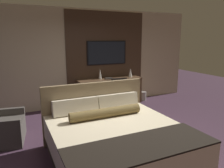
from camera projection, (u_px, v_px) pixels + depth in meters
ground_plane at (124, 140)px, 4.32m from camera, size 16.00×16.00×0.00m
wall_back_tv_panel at (86, 58)px, 6.38m from camera, size 7.20×0.09×2.80m
bed at (116, 141)px, 3.54m from camera, size 2.04×2.13×1.13m
desk at (110, 87)px, 6.58m from camera, size 1.96×0.48×0.80m
tv at (107, 53)px, 6.54m from camera, size 1.25×0.04×0.70m
desk_chair at (120, 91)px, 6.06m from camera, size 0.55×0.55×0.89m
armchair_by_window at (0, 129)px, 4.18m from camera, size 0.91×0.93×0.79m
vase_tall at (100, 74)px, 6.43m from camera, size 0.09×0.09×0.30m
vase_short at (130, 73)px, 6.78m from camera, size 0.12×0.12×0.26m
book at (109, 78)px, 6.44m from camera, size 0.26×0.21×0.03m
waste_bin at (143, 96)px, 7.07m from camera, size 0.22×0.22×0.28m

